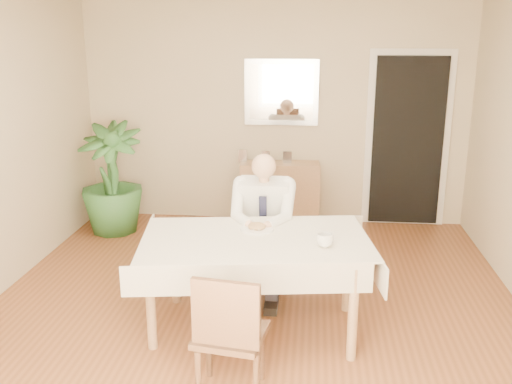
# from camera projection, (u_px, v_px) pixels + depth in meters

# --- Properties ---
(room) EXTENTS (5.00, 5.02, 2.60)m
(room) POSITION_uv_depth(u_px,v_px,m) (251.00, 160.00, 4.32)
(room) COLOR brown
(room) RESTS_ON ground
(window) EXTENTS (1.34, 0.04, 1.44)m
(window) POSITION_uv_depth(u_px,v_px,m) (171.00, 279.00, 1.91)
(window) COLOR white
(window) RESTS_ON room
(doorway) EXTENTS (0.96, 0.07, 2.10)m
(doorway) POSITION_uv_depth(u_px,v_px,m) (407.00, 142.00, 6.61)
(doorway) COLOR white
(doorway) RESTS_ON ground
(mirror) EXTENTS (0.86, 0.04, 0.76)m
(mirror) POSITION_uv_depth(u_px,v_px,m) (281.00, 92.00, 6.60)
(mirror) COLOR silver
(mirror) RESTS_ON room
(dining_table) EXTENTS (1.86, 1.25, 0.75)m
(dining_table) POSITION_uv_depth(u_px,v_px,m) (255.00, 248.00, 4.29)
(dining_table) COLOR tan
(dining_table) RESTS_ON ground
(chair_far) EXTENTS (0.47, 0.47, 0.92)m
(chair_far) POSITION_uv_depth(u_px,v_px,m) (265.00, 228.00, 5.18)
(chair_far) COLOR #3B261A
(chair_far) RESTS_ON ground
(chair_near) EXTENTS (0.47, 0.47, 0.87)m
(chair_near) POSITION_uv_depth(u_px,v_px,m) (229.00, 332.00, 3.46)
(chair_near) COLOR #3B261A
(chair_near) RESTS_ON ground
(seated_man) EXTENTS (0.48, 0.72, 1.24)m
(seated_man) POSITION_uv_depth(u_px,v_px,m) (263.00, 220.00, 4.85)
(seated_man) COLOR white
(seated_man) RESTS_ON ground
(plate) EXTENTS (0.26, 0.26, 0.02)m
(plate) POSITION_uv_depth(u_px,v_px,m) (257.00, 229.00, 4.43)
(plate) COLOR white
(plate) RESTS_ON dining_table
(food) EXTENTS (0.14, 0.14, 0.06)m
(food) POSITION_uv_depth(u_px,v_px,m) (257.00, 226.00, 4.43)
(food) COLOR olive
(food) RESTS_ON dining_table
(knife) EXTENTS (0.01, 0.13, 0.01)m
(knife) POSITION_uv_depth(u_px,v_px,m) (261.00, 230.00, 4.37)
(knife) COLOR silver
(knife) RESTS_ON dining_table
(fork) EXTENTS (0.01, 0.13, 0.01)m
(fork) POSITION_uv_depth(u_px,v_px,m) (251.00, 229.00, 4.37)
(fork) COLOR silver
(fork) RESTS_ON dining_table
(coffee_mug) EXTENTS (0.15, 0.15, 0.10)m
(coffee_mug) POSITION_uv_depth(u_px,v_px,m) (325.00, 240.00, 4.09)
(coffee_mug) COLOR white
(coffee_mug) RESTS_ON dining_table
(sideboard) EXTENTS (0.95, 0.39, 0.75)m
(sideboard) POSITION_uv_depth(u_px,v_px,m) (279.00, 193.00, 6.79)
(sideboard) COLOR tan
(sideboard) RESTS_ON ground
(photo_frame_left) EXTENTS (0.10, 0.02, 0.14)m
(photo_frame_left) POSITION_uv_depth(u_px,v_px,m) (243.00, 156.00, 6.74)
(photo_frame_left) COLOR silver
(photo_frame_left) RESTS_ON sideboard
(photo_frame_center) EXTENTS (0.10, 0.02, 0.14)m
(photo_frame_center) POSITION_uv_depth(u_px,v_px,m) (266.00, 157.00, 6.69)
(photo_frame_center) COLOR silver
(photo_frame_center) RESTS_ON sideboard
(photo_frame_right) EXTENTS (0.10, 0.02, 0.14)m
(photo_frame_right) POSITION_uv_depth(u_px,v_px,m) (287.00, 157.00, 6.66)
(photo_frame_right) COLOR silver
(photo_frame_right) RESTS_ON sideboard
(potted_palm) EXTENTS (0.75, 0.75, 1.26)m
(potted_palm) POSITION_uv_depth(u_px,v_px,m) (112.00, 178.00, 6.45)
(potted_palm) COLOR #265222
(potted_palm) RESTS_ON ground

